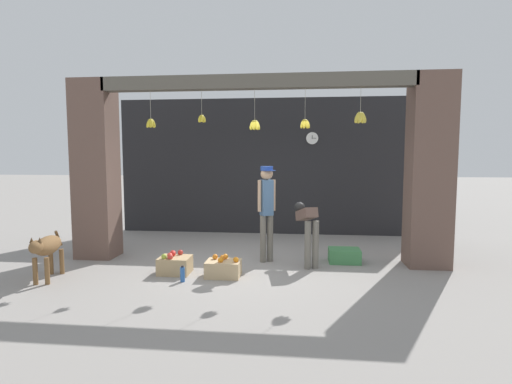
{
  "coord_description": "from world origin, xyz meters",
  "views": [
    {
      "loc": [
        0.78,
        -6.81,
        1.93
      ],
      "look_at": [
        0.0,
        0.43,
        1.25
      ],
      "focal_mm": 28.0,
      "sensor_mm": 36.0,
      "label": 1
    }
  ],
  "objects_px": {
    "fruit_crate_apples": "(175,264)",
    "wall_clock": "(312,138)",
    "water_bottle": "(182,274)",
    "fruit_crate_oranges": "(223,268)",
    "dog": "(47,248)",
    "shopkeeper": "(267,205)",
    "produce_box_green": "(344,256)",
    "worker_stooping": "(307,225)"
  },
  "relations": [
    {
      "from": "shopkeeper",
      "to": "wall_clock",
      "type": "bearing_deg",
      "value": -138.21
    },
    {
      "from": "fruit_crate_apples",
      "to": "wall_clock",
      "type": "distance_m",
      "value": 4.71
    },
    {
      "from": "dog",
      "to": "fruit_crate_oranges",
      "type": "height_order",
      "value": "dog"
    },
    {
      "from": "wall_clock",
      "to": "fruit_crate_oranges",
      "type": "bearing_deg",
      "value": -112.68
    },
    {
      "from": "wall_clock",
      "to": "shopkeeper",
      "type": "bearing_deg",
      "value": -108.66
    },
    {
      "from": "water_bottle",
      "to": "produce_box_green",
      "type": "bearing_deg",
      "value": 28.34
    },
    {
      "from": "dog",
      "to": "water_bottle",
      "type": "bearing_deg",
      "value": 83.17
    },
    {
      "from": "water_bottle",
      "to": "wall_clock",
      "type": "xyz_separation_m",
      "value": [
        2.06,
        3.89,
        2.22
      ]
    },
    {
      "from": "produce_box_green",
      "to": "shopkeeper",
      "type": "bearing_deg",
      "value": -175.8
    },
    {
      "from": "water_bottle",
      "to": "worker_stooping",
      "type": "bearing_deg",
      "value": 31.04
    },
    {
      "from": "fruit_crate_oranges",
      "to": "dog",
      "type": "bearing_deg",
      "value": -170.21
    },
    {
      "from": "worker_stooping",
      "to": "fruit_crate_apples",
      "type": "bearing_deg",
      "value": -179.61
    },
    {
      "from": "worker_stooping",
      "to": "dog",
      "type": "bearing_deg",
      "value": 179.31
    },
    {
      "from": "shopkeeper",
      "to": "fruit_crate_oranges",
      "type": "xyz_separation_m",
      "value": [
        -0.61,
        -0.97,
        -0.9
      ]
    },
    {
      "from": "shopkeeper",
      "to": "fruit_crate_apples",
      "type": "relative_size",
      "value": 3.45
    },
    {
      "from": "dog",
      "to": "wall_clock",
      "type": "relative_size",
      "value": 3.37
    },
    {
      "from": "worker_stooping",
      "to": "water_bottle",
      "type": "bearing_deg",
      "value": -167.41
    },
    {
      "from": "shopkeeper",
      "to": "worker_stooping",
      "type": "distance_m",
      "value": 0.81
    },
    {
      "from": "shopkeeper",
      "to": "produce_box_green",
      "type": "relative_size",
      "value": 3.11
    },
    {
      "from": "fruit_crate_apples",
      "to": "dog",
      "type": "bearing_deg",
      "value": -163.5
    },
    {
      "from": "dog",
      "to": "fruit_crate_apples",
      "type": "relative_size",
      "value": 2.04
    },
    {
      "from": "shopkeeper",
      "to": "fruit_crate_oranges",
      "type": "relative_size",
      "value": 3.2
    },
    {
      "from": "water_bottle",
      "to": "fruit_crate_apples",
      "type": "bearing_deg",
      "value": 121.38
    },
    {
      "from": "dog",
      "to": "fruit_crate_oranges",
      "type": "distance_m",
      "value": 2.73
    },
    {
      "from": "fruit_crate_apples",
      "to": "wall_clock",
      "type": "height_order",
      "value": "wall_clock"
    },
    {
      "from": "shopkeeper",
      "to": "produce_box_green",
      "type": "xyz_separation_m",
      "value": [
        1.4,
        0.1,
        -0.91
      ]
    },
    {
      "from": "shopkeeper",
      "to": "wall_clock",
      "type": "height_order",
      "value": "wall_clock"
    },
    {
      "from": "produce_box_green",
      "to": "dog",
      "type": "bearing_deg",
      "value": -161.91
    },
    {
      "from": "shopkeeper",
      "to": "worker_stooping",
      "type": "xyz_separation_m",
      "value": [
        0.73,
        -0.14,
        -0.32
      ]
    },
    {
      "from": "fruit_crate_oranges",
      "to": "wall_clock",
      "type": "distance_m",
      "value": 4.44
    },
    {
      "from": "produce_box_green",
      "to": "worker_stooping",
      "type": "bearing_deg",
      "value": -160.08
    },
    {
      "from": "fruit_crate_oranges",
      "to": "water_bottle",
      "type": "bearing_deg",
      "value": -150.34
    },
    {
      "from": "fruit_crate_apples",
      "to": "fruit_crate_oranges",
      "type": "bearing_deg",
      "value": -6.0
    },
    {
      "from": "dog",
      "to": "fruit_crate_oranges",
      "type": "bearing_deg",
      "value": 89.28
    },
    {
      "from": "fruit_crate_oranges",
      "to": "fruit_crate_apples",
      "type": "relative_size",
      "value": 1.08
    },
    {
      "from": "worker_stooping",
      "to": "fruit_crate_oranges",
      "type": "bearing_deg",
      "value": -166.83
    },
    {
      "from": "fruit_crate_apples",
      "to": "produce_box_green",
      "type": "xyz_separation_m",
      "value": [
        2.83,
        0.98,
        -0.03
      ]
    },
    {
      "from": "dog",
      "to": "water_bottle",
      "type": "distance_m",
      "value": 2.14
    },
    {
      "from": "fruit_crate_apples",
      "to": "water_bottle",
      "type": "xyz_separation_m",
      "value": [
        0.25,
        -0.41,
        -0.03
      ]
    },
    {
      "from": "dog",
      "to": "produce_box_green",
      "type": "bearing_deg",
      "value": 97.57
    },
    {
      "from": "dog",
      "to": "shopkeeper",
      "type": "height_order",
      "value": "shopkeeper"
    },
    {
      "from": "produce_box_green",
      "to": "wall_clock",
      "type": "distance_m",
      "value": 3.37
    }
  ]
}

